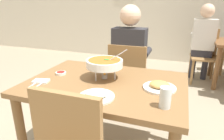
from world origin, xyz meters
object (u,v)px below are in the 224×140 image
diner_main (130,56)px  rice_plate (97,95)px  curry_bowl (104,63)px  patron_bg_middle (203,39)px  drink_glass (165,99)px  dining_table_main (106,94)px  appetizer_plate (160,86)px  chair_diner_main (129,77)px  chair_bg_middle (204,52)px  sauce_dish (61,73)px

diner_main → rice_plate: size_ratio=5.46×
curry_bowl → patron_bg_middle: size_ratio=0.25×
drink_glass → dining_table_main: bearing=151.8°
dining_table_main → diner_main: (0.00, 0.76, 0.12)m
curry_bowl → patron_bg_middle: bearing=67.9°
drink_glass → appetizer_plate: bearing=103.1°
chair_diner_main → curry_bowl: size_ratio=2.71×
appetizer_plate → patron_bg_middle: 2.33m
drink_glass → diner_main: bearing=115.3°
chair_diner_main → drink_glass: (0.48, -0.98, 0.28)m
rice_plate → appetizer_plate: size_ratio=1.00×
diner_main → chair_bg_middle: (0.92, 1.57, -0.24)m
dining_table_main → chair_diner_main: bearing=90.0°
chair_diner_main → appetizer_plate: 0.87m
diner_main → chair_bg_middle: diner_main is taller
chair_diner_main → rice_plate: (0.04, -1.01, 0.24)m
chair_diner_main → chair_bg_middle: size_ratio=1.00×
diner_main → appetizer_plate: diner_main is taller
chair_diner_main → sauce_dish: (-0.43, -0.70, 0.23)m
sauce_dish → chair_diner_main: bearing=58.1°
drink_glass → patron_bg_middle: 2.58m
diner_main → curry_bowl: diner_main is taller
appetizer_plate → sauce_dish: (-0.85, 0.02, -0.01)m
appetizer_plate → drink_glass: (0.06, -0.27, 0.04)m
diner_main → rice_plate: 1.04m
rice_plate → sauce_dish: 0.57m
curry_bowl → sauce_dish: bearing=-174.4°
sauce_dish → patron_bg_middle: 2.62m
dining_table_main → rice_plate: 0.31m
rice_plate → chair_bg_middle: (0.88, 2.60, -0.24)m
chair_diner_main → appetizer_plate: bearing=-59.7°
patron_bg_middle → curry_bowl: bearing=-112.1°
dining_table_main → chair_bg_middle: 2.50m
diner_main → rice_plate: diner_main is taller
chair_bg_middle → dining_table_main: bearing=-111.7°
rice_plate → dining_table_main: bearing=99.0°
drink_glass → chair_diner_main: bearing=116.1°
sauce_dish → patron_bg_middle: (1.30, 2.27, 0.00)m
diner_main → drink_glass: 1.13m
chair_diner_main → curry_bowl: 0.75m
dining_table_main → drink_glass: (0.48, -0.26, 0.16)m
appetizer_plate → chair_bg_middle: size_ratio=0.27×
dining_table_main → appetizer_plate: bearing=1.0°
rice_plate → patron_bg_middle: size_ratio=0.18×
curry_bowl → chair_diner_main: bearing=87.0°
dining_table_main → diner_main: diner_main is taller
dining_table_main → chair_diner_main: chair_diner_main is taller
chair_bg_middle → patron_bg_middle: bearing=-152.8°
diner_main → curry_bowl: (-0.04, -0.69, 0.11)m
rice_plate → sauce_dish: bearing=147.3°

